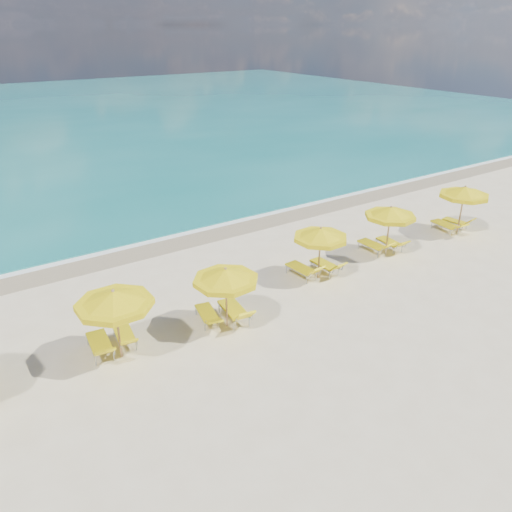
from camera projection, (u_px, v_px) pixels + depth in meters
ground_plane at (278, 298)px, 19.08m from camera, size 120.00×120.00×0.00m
ocean at (22, 119)px, 55.20m from camera, size 120.00×80.00×0.30m
wet_sand_band at (189, 236)px, 24.65m from camera, size 120.00×2.60×0.01m
foam_line at (182, 231)px, 25.25m from camera, size 120.00×1.20×0.03m
whitecap_near at (21, 206)px, 28.84m from camera, size 14.00×0.36×0.05m
whitecap_far at (184, 151)px, 41.19m from camera, size 18.00×0.30×0.05m
umbrella_1 at (114, 300)px, 14.85m from camera, size 3.10×3.10×2.41m
umbrella_2 at (226, 276)px, 16.51m from camera, size 2.79×2.79×2.27m
umbrella_3 at (321, 234)px, 19.86m from camera, size 2.94×2.94×2.24m
umbrella_4 at (390, 213)px, 22.01m from camera, size 2.74×2.74×2.29m
umbrella_5 at (464, 192)px, 24.33m from camera, size 2.75×2.75×2.43m
lounger_1_left at (101, 348)px, 15.76m from camera, size 0.81×1.91×0.84m
lounger_1_right at (125, 339)px, 16.25m from camera, size 0.78×1.71×0.74m
lounger_2_left at (208, 317)px, 17.46m from camera, size 0.91×1.82×0.64m
lounger_2_right at (234, 314)px, 17.57m from camera, size 0.90×2.00×0.92m
lounger_3_left at (302, 272)px, 20.59m from camera, size 0.74×1.84×0.86m
lounger_3_right at (325, 268)px, 20.98m from camera, size 0.64×1.72×0.80m
lounger_4_left at (373, 248)px, 22.84m from camera, size 0.65×1.80×0.81m
lounger_4_right at (390, 245)px, 23.16m from camera, size 0.71×1.73×0.77m
lounger_5_left at (446, 228)px, 25.10m from camera, size 0.76×1.92×0.77m
lounger_5_right at (456, 224)px, 25.64m from camera, size 0.72×1.62×0.75m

